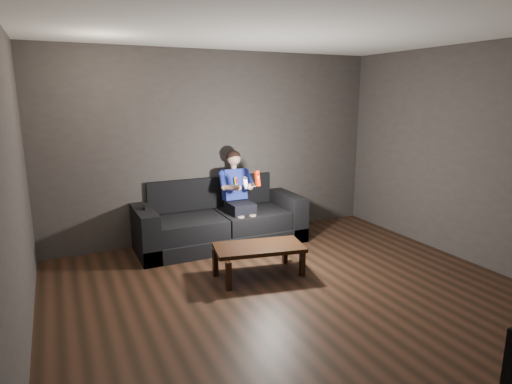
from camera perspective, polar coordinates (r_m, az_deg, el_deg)
floor at (r=4.49m, az=7.01°, el=-14.88°), size 5.00×5.00×0.00m
back_wall at (r=6.27m, az=-5.00°, el=6.07°), size 5.00×0.04×2.70m
left_wall at (r=3.43m, az=-30.28°, el=-1.23°), size 0.04×5.00×2.70m
right_wall at (r=5.78m, az=28.89°, el=3.97°), size 0.04×5.00×2.70m
ceiling at (r=4.03m, az=8.12°, el=21.56°), size 5.00×5.00×0.02m
sofa at (r=6.15m, az=-5.00°, el=-4.08°), size 2.36×1.02×0.91m
child at (r=6.07m, az=-2.51°, el=0.41°), size 0.49×0.61×1.22m
wii_remote_red at (r=5.64m, az=0.20°, el=1.82°), size 0.06×0.08×0.21m
nunchuk_white at (r=5.58m, az=-1.46°, el=1.29°), size 0.08×0.11×0.17m
wii_remote_black at (r=5.71m, az=-14.78°, el=-2.06°), size 0.06×0.15×0.03m
coffee_table at (r=5.02m, az=0.39°, el=-7.69°), size 1.10×0.70×0.37m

